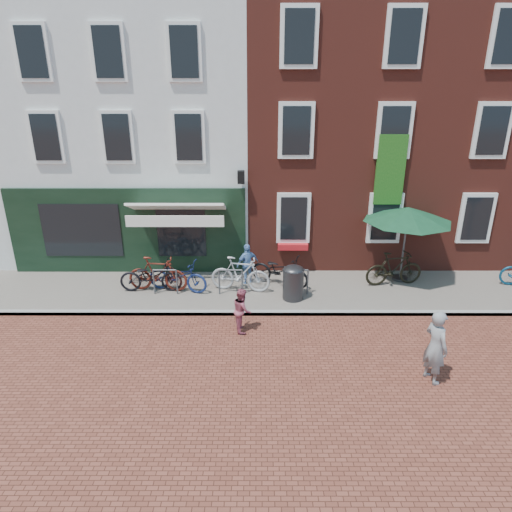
{
  "coord_description": "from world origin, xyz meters",
  "views": [
    {
      "loc": [
        -0.7,
        -11.58,
        6.47
      ],
      "look_at": [
        -0.73,
        0.79,
        1.52
      ],
      "focal_mm": 32.38,
      "sensor_mm": 36.0,
      "label": 1
    }
  ],
  "objects_px": {
    "cafe_person": "(248,264)",
    "bicycle_2": "(178,276)",
    "bicycle_0": "(151,276)",
    "litter_bin": "(293,281)",
    "parasol": "(408,212)",
    "bicycle_4": "(280,270)",
    "bicycle_3": "(240,274)",
    "bicycle_5": "(394,268)",
    "boy": "(242,310)",
    "woman": "(436,347)",
    "bicycle_1": "(158,274)"
  },
  "relations": [
    {
      "from": "bicycle_3",
      "to": "bicycle_1",
      "type": "bearing_deg",
      "value": 100.47
    },
    {
      "from": "bicycle_3",
      "to": "bicycle_4",
      "type": "distance_m",
      "value": 1.31
    },
    {
      "from": "cafe_person",
      "to": "bicycle_3",
      "type": "xyz_separation_m",
      "value": [
        -0.21,
        -0.58,
        -0.11
      ]
    },
    {
      "from": "bicycle_2",
      "to": "cafe_person",
      "type": "bearing_deg",
      "value": -59.92
    },
    {
      "from": "bicycle_1",
      "to": "bicycle_2",
      "type": "bearing_deg",
      "value": -85.49
    },
    {
      "from": "boy",
      "to": "bicycle_0",
      "type": "xyz_separation_m",
      "value": [
        -2.89,
        2.18,
        -0.0
      ]
    },
    {
      "from": "litter_bin",
      "to": "woman",
      "type": "bearing_deg",
      "value": -53.44
    },
    {
      "from": "bicycle_3",
      "to": "boy",
      "type": "bearing_deg",
      "value": -166.21
    },
    {
      "from": "boy",
      "to": "bicycle_2",
      "type": "xyz_separation_m",
      "value": [
        -2.07,
        2.2,
        -0.0
      ]
    },
    {
      "from": "woman",
      "to": "bicycle_3",
      "type": "relative_size",
      "value": 0.93
    },
    {
      "from": "woman",
      "to": "bicycle_3",
      "type": "bearing_deg",
      "value": 23.07
    },
    {
      "from": "bicycle_4",
      "to": "boy",
      "type": "bearing_deg",
      "value": -177.99
    },
    {
      "from": "litter_bin",
      "to": "bicycle_3",
      "type": "relative_size",
      "value": 0.61
    },
    {
      "from": "parasol",
      "to": "woman",
      "type": "xyz_separation_m",
      "value": [
        -0.8,
        -5.22,
        -1.55
      ]
    },
    {
      "from": "bicycle_1",
      "to": "bicycle_5",
      "type": "bearing_deg",
      "value": -80.64
    },
    {
      "from": "parasol",
      "to": "bicycle_3",
      "type": "bearing_deg",
      "value": -170.74
    },
    {
      "from": "cafe_person",
      "to": "bicycle_0",
      "type": "height_order",
      "value": "cafe_person"
    },
    {
      "from": "bicycle_1",
      "to": "bicycle_5",
      "type": "xyz_separation_m",
      "value": [
        7.44,
        0.44,
        0.0
      ]
    },
    {
      "from": "bicycle_1",
      "to": "bicycle_4",
      "type": "bearing_deg",
      "value": -77.88
    },
    {
      "from": "litter_bin",
      "to": "boy",
      "type": "bearing_deg",
      "value": -131.54
    },
    {
      "from": "parasol",
      "to": "bicycle_2",
      "type": "bearing_deg",
      "value": -173.17
    },
    {
      "from": "bicycle_1",
      "to": "bicycle_5",
      "type": "distance_m",
      "value": 7.45
    },
    {
      "from": "bicycle_3",
      "to": "bicycle_5",
      "type": "relative_size",
      "value": 1.0
    },
    {
      "from": "litter_bin",
      "to": "cafe_person",
      "type": "height_order",
      "value": "cafe_person"
    },
    {
      "from": "litter_bin",
      "to": "bicycle_2",
      "type": "relative_size",
      "value": 0.59
    },
    {
      "from": "bicycle_1",
      "to": "bicycle_3",
      "type": "height_order",
      "value": "same"
    },
    {
      "from": "parasol",
      "to": "bicycle_5",
      "type": "xyz_separation_m",
      "value": [
        -0.35,
        -0.4,
        -1.76
      ]
    },
    {
      "from": "boy",
      "to": "bicycle_0",
      "type": "height_order",
      "value": "boy"
    },
    {
      "from": "boy",
      "to": "bicycle_5",
      "type": "height_order",
      "value": "bicycle_5"
    },
    {
      "from": "cafe_person",
      "to": "bicycle_2",
      "type": "distance_m",
      "value": 2.24
    },
    {
      "from": "bicycle_0",
      "to": "bicycle_3",
      "type": "height_order",
      "value": "bicycle_3"
    },
    {
      "from": "woman",
      "to": "boy",
      "type": "relative_size",
      "value": 1.43
    },
    {
      "from": "parasol",
      "to": "woman",
      "type": "distance_m",
      "value": 5.5
    },
    {
      "from": "cafe_person",
      "to": "bicycle_5",
      "type": "distance_m",
      "value": 4.67
    },
    {
      "from": "parasol",
      "to": "bicycle_4",
      "type": "relative_size",
      "value": 1.45
    },
    {
      "from": "woman",
      "to": "bicycle_5",
      "type": "distance_m",
      "value": 4.84
    },
    {
      "from": "bicycle_4",
      "to": "litter_bin",
      "type": "bearing_deg",
      "value": -134.55
    },
    {
      "from": "litter_bin",
      "to": "bicycle_2",
      "type": "distance_m",
      "value": 3.58
    },
    {
      "from": "woman",
      "to": "bicycle_3",
      "type": "height_order",
      "value": "woman"
    },
    {
      "from": "litter_bin",
      "to": "bicycle_4",
      "type": "relative_size",
      "value": 0.59
    },
    {
      "from": "parasol",
      "to": "bicycle_4",
      "type": "distance_m",
      "value": 4.41
    },
    {
      "from": "cafe_person",
      "to": "bicycle_0",
      "type": "distance_m",
      "value": 3.05
    },
    {
      "from": "litter_bin",
      "to": "cafe_person",
      "type": "relative_size",
      "value": 0.86
    },
    {
      "from": "bicycle_5",
      "to": "boy",
      "type": "bearing_deg",
      "value": 110.49
    },
    {
      "from": "litter_bin",
      "to": "cafe_person",
      "type": "bearing_deg",
      "value": 141.05
    },
    {
      "from": "woman",
      "to": "bicycle_2",
      "type": "bearing_deg",
      "value": 33.28
    },
    {
      "from": "boy",
      "to": "bicycle_2",
      "type": "height_order",
      "value": "boy"
    },
    {
      "from": "cafe_person",
      "to": "bicycle_5",
      "type": "relative_size",
      "value": 0.72
    },
    {
      "from": "bicycle_4",
      "to": "cafe_person",
      "type": "bearing_deg",
      "value": 106.29
    },
    {
      "from": "bicycle_3",
      "to": "woman",
      "type": "bearing_deg",
      "value": -123.86
    }
  ]
}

